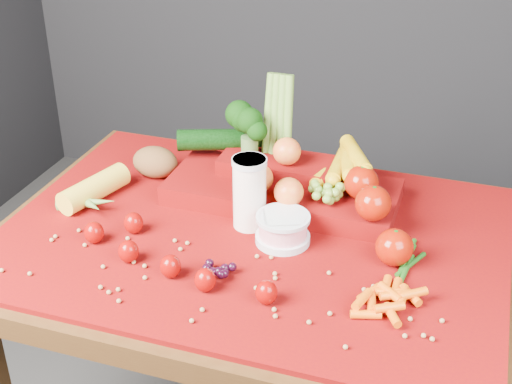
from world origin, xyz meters
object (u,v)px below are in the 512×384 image
(yogurt_bowl, at_px, (283,228))
(table, at_px, (253,273))
(milk_glass, at_px, (249,190))
(produce_mound, at_px, (291,178))

(yogurt_bowl, bearing_deg, table, 168.81)
(table, relative_size, yogurt_bowl, 9.60)
(yogurt_bowl, bearing_deg, milk_glass, 155.43)
(yogurt_bowl, xyz_separation_m, produce_mound, (-0.03, 0.17, 0.02))
(produce_mound, bearing_deg, milk_glass, -112.72)
(milk_glass, xyz_separation_m, yogurt_bowl, (0.09, -0.04, -0.05))
(table, xyz_separation_m, milk_glass, (-0.02, 0.03, 0.19))
(milk_glass, relative_size, produce_mound, 0.27)
(table, xyz_separation_m, produce_mound, (0.04, 0.16, 0.16))
(table, bearing_deg, yogurt_bowl, -11.19)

